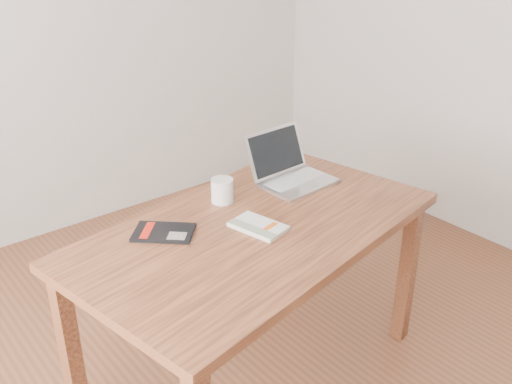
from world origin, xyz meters
TOP-DOWN VIEW (x-y plane):
  - room at (-0.07, 0.00)m, footprint 4.04×4.04m
  - desk at (0.14, 0.19)m, footprint 1.53×1.04m
  - white_guidebook at (0.13, 0.16)m, footprint 0.17×0.23m
  - black_guidebook at (-0.17, 0.35)m, footprint 0.26×0.26m
  - laptop at (0.51, 0.41)m, footprint 0.33×0.31m
  - coffee_mug at (0.16, 0.43)m, footprint 0.13×0.09m

SIDE VIEW (x-z plane):
  - desk at x=0.14m, z-range 0.29..1.04m
  - black_guidebook at x=-0.17m, z-range 0.75..0.76m
  - white_guidebook at x=0.13m, z-range 0.75..0.77m
  - laptop at x=0.51m, z-range 0.69..0.90m
  - coffee_mug at x=0.16m, z-range 0.75..0.85m
  - room at x=-0.07m, z-range 0.01..2.71m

